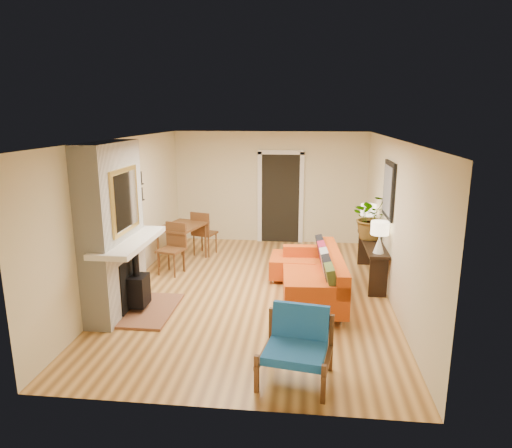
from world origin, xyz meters
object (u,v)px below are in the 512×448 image
Objects in this scene: dining_table at (185,233)px; lamp_far at (368,214)px; lamp_near at (380,233)px; console_table at (372,249)px; houseplant at (372,217)px; ottoman at (293,265)px; blue_chair at (297,341)px; sofa at (317,277)px.

lamp_far reaches higher than dining_table.
lamp_near is 1.47m from lamp_far.
console_table is 0.60m from houseplant.
console_table is at bearing 2.86° from ottoman.
dining_table is 3.41× the size of lamp_near.
console_table is (1.44, 0.07, 0.33)m from ottoman.
lamp_near reaches higher than blue_chair.
sofa is at bearing -134.68° from console_table.
blue_chair is at bearing -59.09° from dining_table.
blue_chair is at bearing -110.99° from console_table.
lamp_far is at bearing 89.01° from houseplant.
blue_chair is at bearing -96.73° from sofa.
console_table is at bearing 69.01° from blue_chair.
lamp_far is 0.64× the size of houseplant.
ottoman is 1.86m from lamp_far.
console_table is at bearing 90.00° from lamp_near.
houseplant is (-0.01, 0.89, 0.09)m from lamp_near.
lamp_near and lamp_far have the same top height.
houseplant is (1.43, 0.27, 0.91)m from ottoman.
console_table is at bearing -87.05° from houseplant.
blue_chair is 3.84m from houseplant.
blue_chair is 1.65× the size of lamp_far.
sofa is 4.11× the size of lamp_near.
ottoman is 0.46× the size of dining_table.
dining_table is 2.17× the size of houseplant.
sofa is at bearing -31.28° from dining_table.
sofa is at bearing -162.08° from lamp_near.
sofa reaches higher than blue_chair.
lamp_near is at bearing -23.56° from ottoman.
houseplant reaches higher than console_table.
dining_table is 3.68m from lamp_far.
lamp_far is at bearing 90.00° from lamp_near.
blue_chair reaches higher than ottoman.
lamp_far is at bearing 60.60° from sofa.
houseplant is at bearing 50.53° from sofa.
lamp_near is (0.00, -0.70, 0.49)m from console_table.
lamp_far is at bearing 72.68° from blue_chair.
dining_table is 3.69m from console_table.
dining_table is at bearing 171.07° from console_table.
dining_table is at bearing 148.72° from sofa.
ottoman is at bearing -149.48° from lamp_far.
houseplant is at bearing 10.55° from ottoman.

